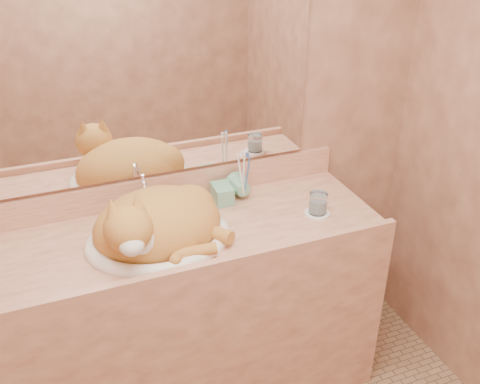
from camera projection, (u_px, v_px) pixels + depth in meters
name	position (u px, v px, depth m)	size (l,w,h in m)	color
wall_back	(153.00, 111.00, 2.08)	(2.40, 0.02, 2.50)	brown
vanity_counter	(183.00, 318.00, 2.25)	(1.60, 0.55, 0.85)	#A36249
mirror	(150.00, 77.00, 2.00)	(1.30, 0.02, 0.80)	white
sink_basin	(157.00, 221.00, 1.96)	(0.53, 0.44, 0.17)	white
faucet	(145.00, 196.00, 2.13)	(0.04, 0.11, 0.16)	white
cat	(155.00, 222.00, 1.95)	(0.49, 0.40, 0.27)	#B36E29
soap_dispenser	(226.00, 190.00, 2.17)	(0.08, 0.08, 0.17)	#6FB18F
toothbrush_cup	(244.00, 192.00, 2.24)	(0.10, 0.10, 0.09)	#6FB18F
toothbrushes	(244.00, 172.00, 2.20)	(0.04, 0.04, 0.24)	white
saucer	(317.00, 213.00, 2.17)	(0.10, 0.10, 0.01)	white
water_glass	(318.00, 203.00, 2.14)	(0.07, 0.07, 0.09)	silver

